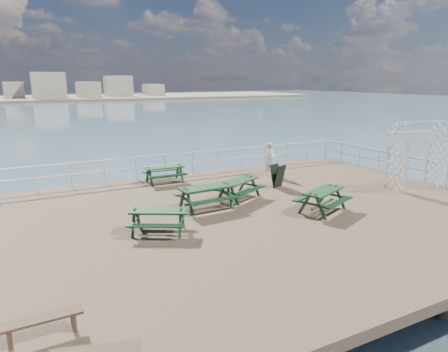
% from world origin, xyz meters
% --- Properties ---
extents(ground, '(18.00, 14.00, 0.30)m').
position_xyz_m(ground, '(0.00, 0.00, -0.15)').
color(ground, brown).
rests_on(ground, ground).
extents(sea_backdrop, '(300.00, 300.00, 9.20)m').
position_xyz_m(sea_backdrop, '(12.54, 134.07, -0.51)').
color(sea_backdrop, '#3E5A69').
rests_on(sea_backdrop, ground).
extents(railing, '(17.77, 13.76, 1.10)m').
position_xyz_m(railing, '(-0.07, 2.57, 0.87)').
color(railing, silver).
rests_on(railing, ground).
extents(picnic_table_a, '(1.82, 1.48, 0.86)m').
position_xyz_m(picnic_table_a, '(-1.93, 5.64, 0.55)').
color(picnic_table_a, '#133418').
rests_on(picnic_table_a, ground).
extents(picnic_table_b, '(2.07, 1.70, 0.97)m').
position_xyz_m(picnic_table_b, '(-1.82, 1.19, 0.62)').
color(picnic_table_b, '#133418').
rests_on(picnic_table_b, ground).
extents(picnic_table_c, '(2.27, 2.12, 0.88)m').
position_xyz_m(picnic_table_c, '(-0.12, 1.76, 0.56)').
color(picnic_table_c, '#133418').
rests_on(picnic_table_c, ground).
extents(picnic_table_d, '(2.20, 2.07, 0.85)m').
position_xyz_m(picnic_table_d, '(-4.16, -0.28, 0.54)').
color(picnic_table_d, '#133418').
rests_on(picnic_table_d, ground).
extents(picnic_table_e, '(2.30, 2.10, 0.91)m').
position_xyz_m(picnic_table_e, '(1.85, -1.02, 0.58)').
color(picnic_table_e, '#133418').
rests_on(picnic_table_e, ground).
extents(flat_bench_near, '(1.48, 0.38, 0.42)m').
position_xyz_m(flat_bench_near, '(-7.77, -4.37, 0.32)').
color(flat_bench_near, brown).
rests_on(flat_bench_near, ground).
extents(trellis_arbor, '(2.58, 1.68, 2.98)m').
position_xyz_m(trellis_arbor, '(7.60, -0.43, 1.32)').
color(trellis_arbor, silver).
rests_on(trellis_arbor, ground).
extents(sandwich_board, '(0.77, 0.68, 1.04)m').
position_xyz_m(sandwich_board, '(2.29, 2.51, 0.51)').
color(sandwich_board, black).
rests_on(sandwich_board, ground).
extents(person, '(0.65, 0.47, 1.66)m').
position_xyz_m(person, '(3.22, 4.50, 0.83)').
color(person, silver).
rests_on(person, ground).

